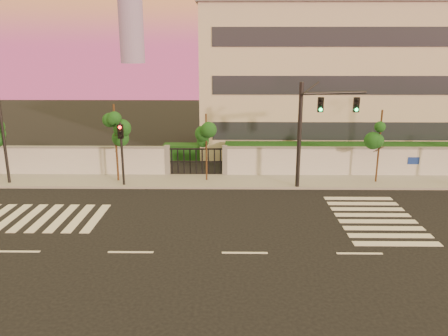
% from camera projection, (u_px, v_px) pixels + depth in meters
% --- Properties ---
extents(ground, '(120.00, 120.00, 0.00)m').
position_uv_depth(ground, '(245.00, 253.00, 19.04)').
color(ground, black).
rests_on(ground, ground).
extents(sidewalk, '(60.00, 3.00, 0.15)m').
position_uv_depth(sidewalk, '(240.00, 181.00, 29.16)').
color(sidewalk, gray).
rests_on(sidewalk, ground).
extents(perimeter_wall, '(60.00, 0.36, 2.20)m').
position_uv_depth(perimeter_wall, '(241.00, 161.00, 30.34)').
color(perimeter_wall, '#B5B7BD').
rests_on(perimeter_wall, ground).
extents(hedge_row, '(41.00, 4.25, 1.80)m').
position_uv_depth(hedge_row, '(254.00, 156.00, 33.04)').
color(hedge_row, '#0F3313').
rests_on(hedge_row, ground).
extents(institutional_building, '(24.40, 12.40, 12.25)m').
position_uv_depth(institutional_building, '(339.00, 78.00, 38.54)').
color(institutional_building, beige).
rests_on(institutional_building, ground).
extents(road_markings, '(57.00, 7.62, 0.02)m').
position_uv_depth(road_markings, '(212.00, 220.00, 22.69)').
color(road_markings, silver).
rests_on(road_markings, ground).
extents(street_tree_c, '(1.64, 1.31, 5.22)m').
position_uv_depth(street_tree_c, '(115.00, 125.00, 28.22)').
color(street_tree_c, '#382314').
rests_on(street_tree_c, ground).
extents(street_tree_d, '(1.35, 1.08, 4.60)m').
position_uv_depth(street_tree_d, '(207.00, 132.00, 28.41)').
color(street_tree_d, '#382314').
rests_on(street_tree_d, ground).
extents(street_tree_e, '(1.43, 1.14, 4.90)m').
position_uv_depth(street_tree_e, '(381.00, 130.00, 28.00)').
color(street_tree_e, '#382314').
rests_on(street_tree_e, ground).
extents(traffic_signal_main, '(4.20, 1.20, 6.71)m').
position_uv_depth(traffic_signal_main, '(314.00, 123.00, 26.77)').
color(traffic_signal_main, black).
rests_on(traffic_signal_main, ground).
extents(traffic_signal_secondary, '(0.33, 0.33, 4.20)m').
position_uv_depth(traffic_signal_secondary, '(122.00, 147.00, 27.53)').
color(traffic_signal_secondary, black).
rests_on(traffic_signal_secondary, ground).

